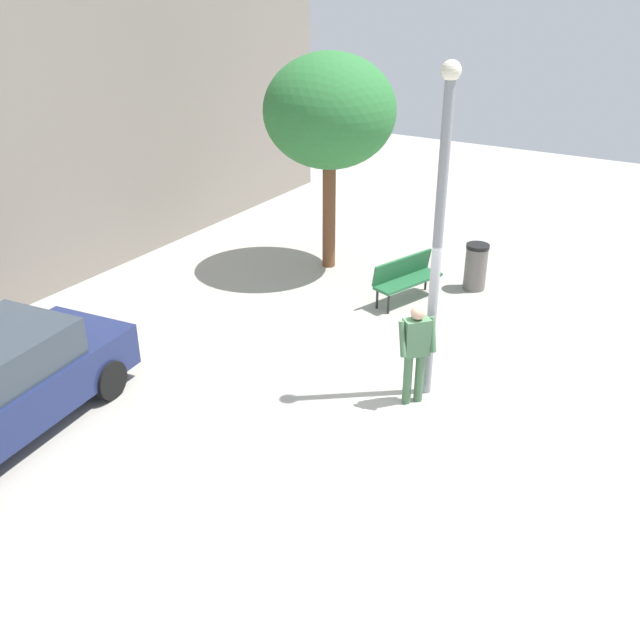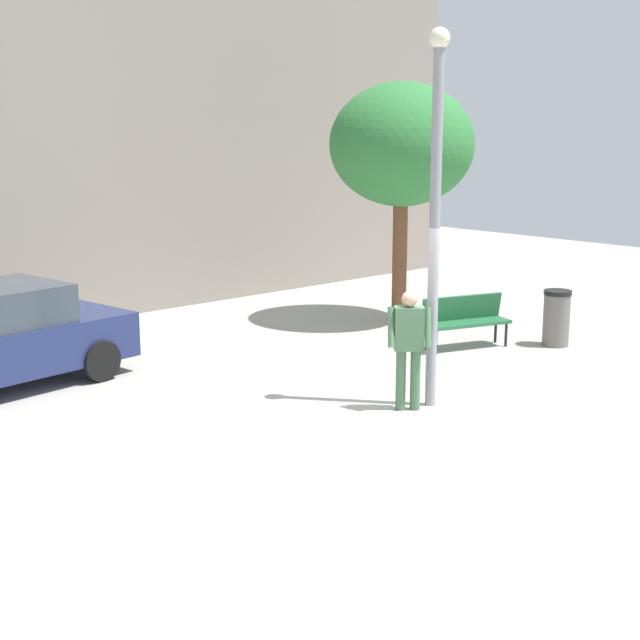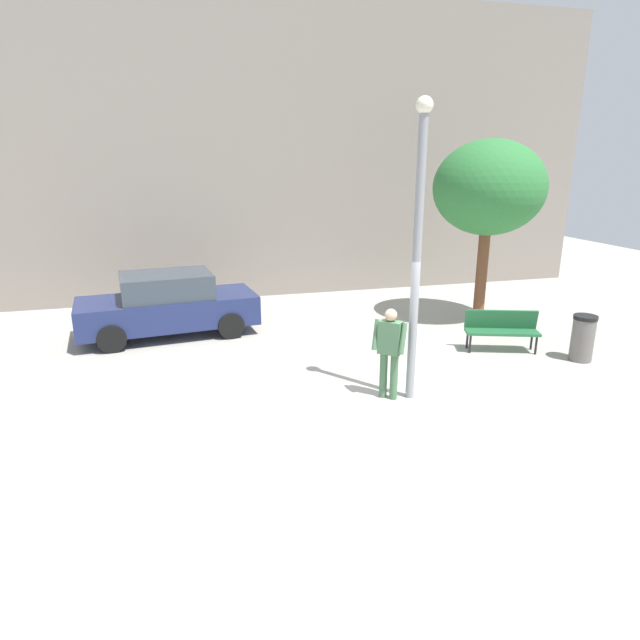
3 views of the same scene
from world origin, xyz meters
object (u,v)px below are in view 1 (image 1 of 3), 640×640
Objects in this scene: lamppost at (439,224)px; park_bench at (406,276)px; trash_bin at (476,267)px; plaza_tree at (330,112)px; person_by_lamppost at (416,348)px.

park_bench is at bearing 30.98° from lamppost.
trash_bin is at bearing 10.43° from lamppost.
person_by_lamppost is at bearing -136.20° from plaza_tree.
park_bench is at bearing 27.06° from person_by_lamppost.
lamppost reaches higher than park_bench.
park_bench is at bearing 142.17° from trash_bin.
trash_bin is at bearing 8.77° from person_by_lamppost.
person_by_lamppost reaches higher than trash_bin.
lamppost is at bearing -149.02° from park_bench.
park_bench is 0.36× the size of plaza_tree.
plaza_tree is 4.67× the size of trash_bin.
plaza_tree is at bearing 70.62° from park_bench.
person_by_lamppost is 1.67× the size of trash_bin.
park_bench is (3.42, 1.75, -0.42)m from person_by_lamppost.
person_by_lamppost is 3.86m from park_bench.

